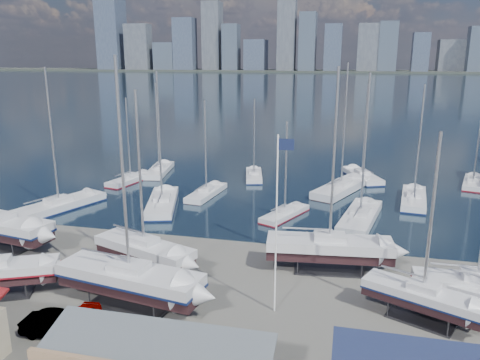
# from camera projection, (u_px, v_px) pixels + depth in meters

# --- Properties ---
(ground) EXTENTS (1400.00, 1400.00, 0.00)m
(ground) POSITION_uv_depth(u_px,v_px,m) (223.00, 287.00, 38.57)
(ground) COLOR #605E59
(ground) RESTS_ON ground
(water) EXTENTS (1400.00, 600.00, 0.40)m
(water) POSITION_uv_depth(u_px,v_px,m) (338.00, 84.00, 330.41)
(water) COLOR #192E3B
(water) RESTS_ON ground
(far_shore) EXTENTS (1400.00, 80.00, 2.20)m
(far_shore) POSITION_uv_depth(u_px,v_px,m) (345.00, 71.00, 574.84)
(far_shore) COLOR #2D332D
(far_shore) RESTS_ON ground
(skyline) EXTENTS (639.14, 43.80, 107.69)m
(skyline) POSITION_uv_depth(u_px,v_px,m) (340.00, 39.00, 561.00)
(skyline) COLOR #475166
(skyline) RESTS_ON far_shore
(sailboat_cradle_0) EXTENTS (11.89, 5.09, 18.42)m
(sailboat_cradle_0) POSITION_uv_depth(u_px,v_px,m) (0.00, 226.00, 46.28)
(sailboat_cradle_0) COLOR #2D2D33
(sailboat_cradle_0) RESTS_ON ground
(sailboat_cradle_2) EXTENTS (10.08, 5.91, 15.90)m
(sailboat_cradle_2) POSITION_uv_depth(u_px,v_px,m) (144.00, 250.00, 40.91)
(sailboat_cradle_2) COLOR #2D2D33
(sailboat_cradle_2) RESTS_ON ground
(sailboat_cradle_3) EXTENTS (11.99, 5.15, 18.56)m
(sailboat_cradle_3) POSITION_uv_depth(u_px,v_px,m) (130.00, 279.00, 35.23)
(sailboat_cradle_3) COLOR #2D2D33
(sailboat_cradle_3) RESTS_ON ground
(sailboat_cradle_4) EXTENTS (11.20, 4.25, 17.70)m
(sailboat_cradle_4) POSITION_uv_depth(u_px,v_px,m) (329.00, 248.00, 41.14)
(sailboat_cradle_4) COLOR #2D2D33
(sailboat_cradle_4) RESTS_ON ground
(sailboat_cradle_5) EXTENTS (8.62, 5.69, 13.77)m
(sailboat_cradle_5) POSITION_uv_depth(u_px,v_px,m) (423.00, 297.00, 33.13)
(sailboat_cradle_5) COLOR #2D2D33
(sailboat_cradle_5) RESTS_ON ground
(sailboat_cradle_6) EXTENTS (9.02, 2.63, 14.64)m
(sailboat_cradle_6) POSITION_uv_depth(u_px,v_px,m) (476.00, 286.00, 34.56)
(sailboat_cradle_6) COLOR #2D2D33
(sailboat_cradle_6) RESTS_ON ground
(sailboat_moored_0) EXTENTS (7.49, 12.53, 18.12)m
(sailboat_moored_0) POSITION_uv_depth(u_px,v_px,m) (59.00, 208.00, 57.98)
(sailboat_moored_0) COLOR black
(sailboat_moored_0) RESTS_ON water
(sailboat_moored_1) EXTENTS (4.49, 9.22, 13.28)m
(sailboat_moored_1) POSITION_uv_depth(u_px,v_px,m) (131.00, 180.00, 70.83)
(sailboat_moored_1) COLOR black
(sailboat_moored_1) RESTS_ON water
(sailboat_moored_2) EXTENTS (4.37, 10.39, 15.21)m
(sailboat_moored_2) POSITION_uv_depth(u_px,v_px,m) (159.00, 171.00, 76.21)
(sailboat_moored_2) COLOR black
(sailboat_moored_2) RESTS_ON water
(sailboat_moored_3) EXTENTS (6.53, 12.22, 17.60)m
(sailboat_moored_3) POSITION_uv_depth(u_px,v_px,m) (162.00, 205.00, 59.10)
(sailboat_moored_3) COLOR black
(sailboat_moored_3) RESTS_ON water
(sailboat_moored_4) EXTENTS (3.59, 9.22, 13.56)m
(sailboat_moored_4) POSITION_uv_depth(u_px,v_px,m) (206.00, 194.00, 63.82)
(sailboat_moored_4) COLOR black
(sailboat_moored_4) RESTS_ON water
(sailboat_moored_5) EXTENTS (4.22, 8.95, 12.91)m
(sailboat_moored_5) POSITION_uv_depth(u_px,v_px,m) (254.00, 176.00, 73.21)
(sailboat_moored_5) COLOR black
(sailboat_moored_5) RESTS_ON water
(sailboat_moored_6) EXTENTS (5.28, 8.18, 11.91)m
(sailboat_moored_6) POSITION_uv_depth(u_px,v_px,m) (285.00, 215.00, 55.40)
(sailboat_moored_6) COLOR black
(sailboat_moored_6) RESTS_ON water
(sailboat_moored_7) EXTENTS (8.03, 12.64, 18.55)m
(sailboat_moored_7) POSITION_uv_depth(u_px,v_px,m) (341.00, 190.00, 65.71)
(sailboat_moored_7) COLOR black
(sailboat_moored_7) RESTS_ON water
(sailboat_moored_8) EXTENTS (6.60, 10.51, 15.26)m
(sailboat_moored_8) POSITION_uv_depth(u_px,v_px,m) (362.00, 177.00, 72.82)
(sailboat_moored_8) COLOR black
(sailboat_moored_8) RESTS_ON water
(sailboat_moored_9) EXTENTS (5.46, 12.07, 17.60)m
(sailboat_moored_9) POSITION_uv_depth(u_px,v_px,m) (360.00, 219.00, 53.87)
(sailboat_moored_9) COLOR black
(sailboat_moored_9) RESTS_ON water
(sailboat_moored_10) EXTENTS (4.27, 10.92, 15.90)m
(sailboat_moored_10) POSITION_uv_depth(u_px,v_px,m) (414.00, 200.00, 60.91)
(sailboat_moored_10) COLOR black
(sailboat_moored_10) RESTS_ON water
(sailboat_moored_11) EXTENTS (4.68, 9.23, 13.30)m
(sailboat_moored_11) POSITION_uv_depth(u_px,v_px,m) (473.00, 183.00, 69.05)
(sailboat_moored_11) COLOR black
(sailboat_moored_11) RESTS_ON water
(car_a) EXTENTS (2.36, 4.61, 1.50)m
(car_a) POSITION_uv_depth(u_px,v_px,m) (80.00, 322.00, 32.20)
(car_a) COLOR gray
(car_a) RESTS_ON ground
(car_b) EXTENTS (5.02, 2.03, 1.62)m
(car_b) POSITION_uv_depth(u_px,v_px,m) (58.00, 325.00, 31.70)
(car_b) COLOR gray
(car_b) RESTS_ON ground
(flagpole) EXTENTS (1.17, 0.12, 13.34)m
(flagpole) POSITION_uv_depth(u_px,v_px,m) (278.00, 212.00, 33.02)
(flagpole) COLOR white
(flagpole) RESTS_ON ground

